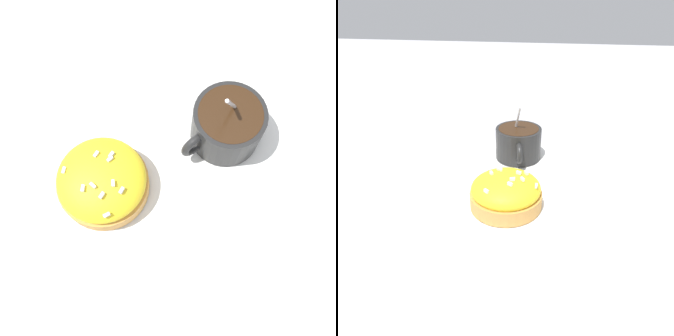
# 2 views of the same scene
# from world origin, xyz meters

# --- Properties ---
(ground_plane) EXTENTS (3.00, 3.00, 0.00)m
(ground_plane) POSITION_xyz_m (0.00, 0.00, 0.00)
(ground_plane) COLOR #B2B2B7
(paper_napkin) EXTENTS (0.30, 0.29, 0.00)m
(paper_napkin) POSITION_xyz_m (0.00, 0.00, 0.00)
(paper_napkin) COLOR white
(paper_napkin) RESTS_ON ground_plane
(coffee_cup) EXTENTS (0.10, 0.08, 0.10)m
(coffee_cup) POSITION_xyz_m (0.07, 0.00, 0.03)
(coffee_cup) COLOR black
(coffee_cup) RESTS_ON paper_napkin
(frosted_pastry) EXTENTS (0.10, 0.10, 0.05)m
(frosted_pastry) POSITION_xyz_m (-0.08, -0.00, 0.03)
(frosted_pastry) COLOR #D19347
(frosted_pastry) RESTS_ON paper_napkin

